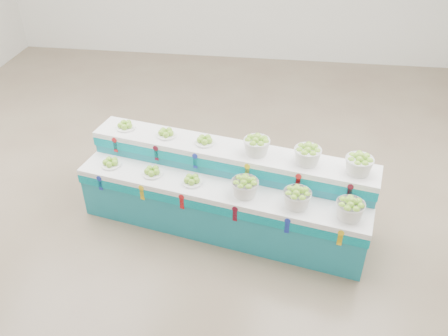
{
  "coord_description": "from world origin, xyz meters",
  "views": [
    {
      "loc": [
        1.24,
        -5.35,
        4.11
      ],
      "look_at": [
        0.62,
        -0.74,
        0.87
      ],
      "focal_mm": 37.6,
      "sensor_mm": 36.0,
      "label": 1
    }
  ],
  "objects": [
    {
      "name": "basket_upper_mid",
      "position": [
        1.59,
        -0.71,
        1.14
      ],
      "size": [
        0.38,
        0.38,
        0.24
      ],
      "primitive_type": null,
      "rotation": [
        0.0,
        0.0,
        -0.2
      ],
      "color": "silver",
      "rests_on": "display_stand"
    },
    {
      "name": "basket_lower_left",
      "position": [
        0.9,
        -1.03,
        0.84
      ],
      "size": [
        0.38,
        0.38,
        0.24
      ],
      "primitive_type": null,
      "rotation": [
        0.0,
        0.0,
        -0.2
      ],
      "color": "silver",
      "rests_on": "display_stand"
    },
    {
      "name": "basket_upper_left",
      "position": [
        0.99,
        -0.59,
        1.14
      ],
      "size": [
        0.38,
        0.38,
        0.24
      ],
      "primitive_type": null,
      "rotation": [
        0.0,
        0.0,
        -0.2
      ],
      "color": "silver",
      "rests_on": "display_stand"
    },
    {
      "name": "plate_lower_right",
      "position": [
        0.25,
        -0.89,
        0.77
      ],
      "size": [
        0.3,
        0.3,
        0.1
      ],
      "primitive_type": "cylinder",
      "rotation": [
        0.0,
        0.0,
        -0.2
      ],
      "color": "white",
      "rests_on": "display_stand"
    },
    {
      "name": "display_stand",
      "position": [
        0.62,
        -0.74,
        0.51
      ],
      "size": [
        3.75,
        1.65,
        1.02
      ],
      "primitive_type": null,
      "rotation": [
        0.0,
        0.0,
        -0.2
      ],
      "color": "teal",
      "rests_on": "ground"
    },
    {
      "name": "basket_upper_right",
      "position": [
        2.17,
        -0.83,
        1.14
      ],
      "size": [
        0.38,
        0.38,
        0.24
      ],
      "primitive_type": null,
      "rotation": [
        0.0,
        0.0,
        -0.2
      ],
      "color": "silver",
      "rests_on": "display_stand"
    },
    {
      "name": "plate_upper_right",
      "position": [
        0.34,
        -0.45,
        1.07
      ],
      "size": [
        0.3,
        0.3,
        0.1
      ],
      "primitive_type": "cylinder",
      "rotation": [
        0.0,
        0.0,
        -0.2
      ],
      "color": "white",
      "rests_on": "display_stand"
    },
    {
      "name": "plate_upper_left",
      "position": [
        -0.76,
        -0.23,
        1.07
      ],
      "size": [
        0.3,
        0.3,
        0.1
      ],
      "primitive_type": "cylinder",
      "rotation": [
        0.0,
        0.0,
        -0.2
      ],
      "color": "white",
      "rests_on": "display_stand"
    },
    {
      "name": "basket_lower_mid",
      "position": [
        1.5,
        -1.15,
        0.84
      ],
      "size": [
        0.38,
        0.38,
        0.24
      ],
      "primitive_type": null,
      "rotation": [
        0.0,
        0.0,
        -0.2
      ],
      "color": "silver",
      "rests_on": "display_stand"
    },
    {
      "name": "ground",
      "position": [
        0.0,
        0.0,
        0.0
      ],
      "size": [
        10.0,
        10.0,
        0.0
      ],
      "primitive_type": "plane",
      "color": "brown",
      "rests_on": "ground"
    },
    {
      "name": "plate_lower_mid",
      "position": [
        -0.27,
        -0.79,
        0.77
      ],
      "size": [
        0.3,
        0.3,
        0.1
      ],
      "primitive_type": "cylinder",
      "rotation": [
        0.0,
        0.0,
        -0.2
      ],
      "color": "white",
      "rests_on": "display_stand"
    },
    {
      "name": "basket_lower_right",
      "position": [
        2.08,
        -1.27,
        0.84
      ],
      "size": [
        0.38,
        0.38,
        0.24
      ],
      "primitive_type": null,
      "rotation": [
        0.0,
        0.0,
        -0.2
      ],
      "color": "silver",
      "rests_on": "display_stand"
    },
    {
      "name": "plate_lower_left",
      "position": [
        -0.85,
        -0.67,
        0.77
      ],
      "size": [
        0.3,
        0.3,
        0.1
      ],
      "primitive_type": "cylinder",
      "rotation": [
        0.0,
        0.0,
        -0.2
      ],
      "color": "white",
      "rests_on": "display_stand"
    },
    {
      "name": "plate_upper_mid",
      "position": [
        -0.18,
        -0.35,
        1.07
      ],
      "size": [
        0.3,
        0.3,
        0.1
      ],
      "primitive_type": "cylinder",
      "rotation": [
        0.0,
        0.0,
        -0.2
      ],
      "color": "white",
      "rests_on": "display_stand"
    }
  ]
}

